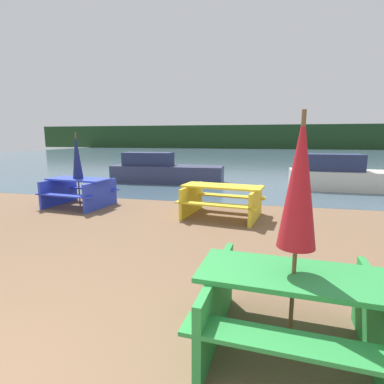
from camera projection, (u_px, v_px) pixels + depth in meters
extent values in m
cube|color=#425B6B|center=(242.00, 155.00, 32.82)|extent=(60.00, 50.00, 0.00)
cube|color=#1E3D1E|center=(249.00, 137.00, 51.66)|extent=(80.00, 1.60, 4.00)
cube|color=green|center=(294.00, 275.00, 2.56)|extent=(1.66, 0.82, 0.04)
cube|color=green|center=(293.00, 344.00, 2.08)|extent=(1.63, 0.40, 0.04)
cube|color=green|center=(291.00, 275.00, 3.12)|extent=(1.63, 0.40, 0.04)
cube|color=green|center=(217.00, 302.00, 2.81)|extent=(0.18, 1.38, 0.69)
cube|color=green|center=(377.00, 328.00, 2.43)|extent=(0.18, 1.38, 0.69)
cube|color=yellow|center=(222.00, 186.00, 7.05)|extent=(1.95, 0.99, 0.04)
cube|color=yellow|center=(215.00, 205.00, 6.61)|extent=(1.88, 0.57, 0.04)
cube|color=yellow|center=(228.00, 196.00, 7.61)|extent=(1.88, 0.57, 0.04)
cube|color=yellow|center=(191.00, 200.00, 7.41)|extent=(0.29, 1.37, 0.72)
cube|color=yellow|center=(256.00, 205.00, 6.83)|extent=(0.29, 1.37, 0.72)
cube|color=blue|center=(78.00, 179.00, 8.16)|extent=(1.75, 0.89, 0.04)
cube|color=blue|center=(65.00, 195.00, 7.71)|extent=(1.70, 0.48, 0.04)
cube|color=blue|center=(92.00, 189.00, 8.73)|extent=(1.70, 0.48, 0.04)
cube|color=blue|center=(59.00, 192.00, 8.46)|extent=(0.23, 1.38, 0.73)
cube|color=blue|center=(101.00, 195.00, 8.00)|extent=(0.23, 1.38, 0.73)
cylinder|color=brown|center=(296.00, 238.00, 2.50)|extent=(0.04, 0.04, 2.09)
cone|color=#A81923|center=(300.00, 181.00, 2.41)|extent=(0.32, 0.32, 1.12)
cylinder|color=brown|center=(78.00, 170.00, 8.11)|extent=(0.04, 0.04, 2.01)
cone|color=navy|center=(77.00, 156.00, 8.05)|extent=(0.27, 0.27, 1.24)
cube|color=#333856|center=(168.00, 174.00, 12.64)|extent=(4.68, 1.47, 0.71)
cube|color=navy|center=(148.00, 159.00, 12.68)|extent=(2.07, 0.99, 0.54)
cube|color=beige|center=(355.00, 180.00, 10.81)|extent=(4.56, 1.63, 0.69)
cube|color=navy|center=(332.00, 162.00, 10.89)|extent=(2.02, 1.11, 0.60)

